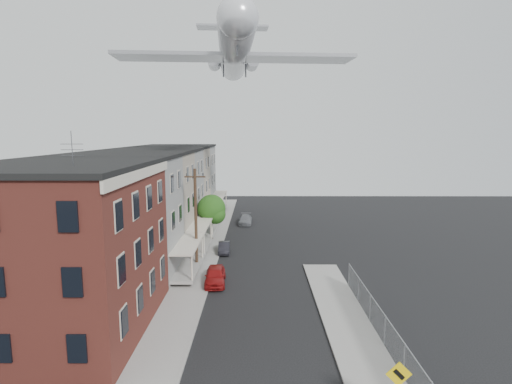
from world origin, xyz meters
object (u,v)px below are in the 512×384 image
car_far (245,219)px  airplane (235,51)px  car_mid (224,248)px  street_tree (213,210)px  car_near (215,276)px  warning_sign (398,382)px  utility_pole (196,218)px

car_far → airplane: airplane is taller
car_mid → airplane: size_ratio=0.12×
street_tree → airplane: airplane is taller
street_tree → car_near: 13.72m
warning_sign → car_far: 37.86m
street_tree → car_far: 9.30m
street_tree → car_near: bearing=-82.9°
utility_pole → warning_sign: bearing=-59.5°
utility_pole → airplane: airplane is taller
car_near → car_far: (1.76, 21.49, -0.09)m
car_mid → car_near: bearing=-93.3°
utility_pole → airplane: (2.98, 9.24, 15.84)m
utility_pole → car_far: bearing=78.2°
warning_sign → utility_pole: (-11.20, 19.03, 2.79)m
warning_sign → car_near: size_ratio=0.70×
street_tree → car_far: (3.43, 8.15, -2.86)m
car_mid → car_far: bearing=79.0°
warning_sign → airplane: (-8.22, 28.26, 18.63)m
utility_pole → airplane: bearing=72.1°
utility_pole → car_near: bearing=-59.6°
warning_sign → car_mid: bearing=110.9°
car_far → utility_pole: bearing=-100.9°
utility_pole → street_tree: bearing=88.1°
car_near → utility_pole: bearing=117.0°
utility_pole → car_mid: size_ratio=2.79×
car_near → car_mid: bearing=86.7°
warning_sign → car_far: warning_sign is taller
car_near → car_far: size_ratio=0.98×
utility_pole → car_near: 5.62m
car_near → car_mid: car_near is taller
street_tree → airplane: 17.29m
car_far → airplane: bearing=-94.2°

